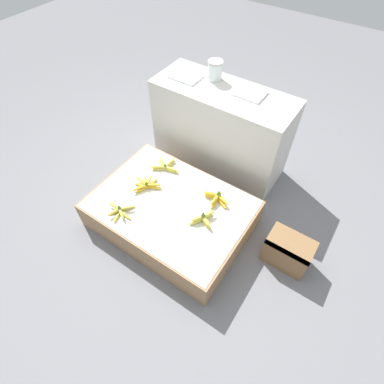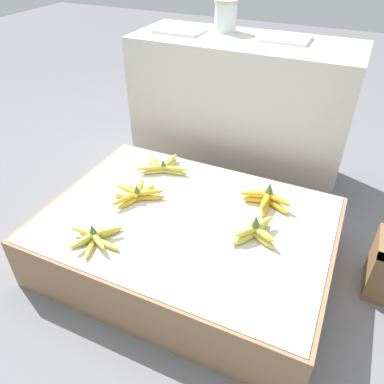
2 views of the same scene
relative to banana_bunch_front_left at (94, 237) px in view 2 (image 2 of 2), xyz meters
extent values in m
plane|color=slate|center=(0.27, 0.29, -0.29)|extent=(10.00, 10.00, 0.00)
cube|color=#997551|center=(0.27, 0.29, -0.16)|extent=(1.22, 0.88, 0.26)
cube|color=silver|center=(0.27, 0.29, -0.03)|extent=(1.18, 0.86, 0.00)
cube|color=beige|center=(0.21, 1.13, 0.11)|extent=(1.20, 0.48, 0.79)
ellipsoid|color=#DBCC4C|center=(-0.06, 0.02, -0.01)|extent=(0.13, 0.05, 0.02)
ellipsoid|color=#DBCC4C|center=(-0.03, -0.02, -0.01)|extent=(0.10, 0.12, 0.02)
ellipsoid|color=#DBCC4C|center=(0.01, -0.04, -0.01)|extent=(0.06, 0.13, 0.02)
ellipsoid|color=#DBCC4C|center=(0.06, 0.00, -0.01)|extent=(0.13, 0.04, 0.02)
ellipsoid|color=#DBCC4C|center=(0.03, 0.05, -0.01)|extent=(0.09, 0.12, 0.02)
ellipsoid|color=#DBCC4C|center=(-0.05, 0.00, 0.01)|extent=(0.13, 0.03, 0.02)
ellipsoid|color=#DBCC4C|center=(-0.02, -0.03, 0.01)|extent=(0.06, 0.13, 0.02)
ellipsoid|color=#DBCC4C|center=(0.03, -0.01, 0.01)|extent=(0.12, 0.09, 0.02)
ellipsoid|color=#DBCC4C|center=(0.03, 0.04, 0.01)|extent=(0.11, 0.11, 0.02)
cone|color=#4C7533|center=(0.00, 0.01, 0.04)|extent=(0.03, 0.03, 0.04)
ellipsoid|color=gold|center=(0.06, 0.33, -0.01)|extent=(0.13, 0.08, 0.02)
ellipsoid|color=gold|center=(0.02, 0.36, -0.01)|extent=(0.04, 0.14, 0.02)
ellipsoid|color=gold|center=(-0.02, 0.34, -0.01)|extent=(0.12, 0.11, 0.02)
ellipsoid|color=gold|center=(-0.03, 0.29, -0.01)|extent=(0.14, 0.06, 0.02)
ellipsoid|color=gold|center=(0.00, 0.27, -0.01)|extent=(0.07, 0.14, 0.02)
ellipsoid|color=gold|center=(0.05, 0.33, 0.01)|extent=(0.13, 0.10, 0.02)
ellipsoid|color=gold|center=(0.00, 0.34, 0.01)|extent=(0.06, 0.14, 0.02)
ellipsoid|color=gold|center=(-0.04, 0.31, 0.01)|extent=(0.14, 0.04, 0.02)
ellipsoid|color=gold|center=(-0.01, 0.25, 0.01)|extent=(0.08, 0.13, 0.02)
cone|color=#4C7533|center=(0.01, 0.30, 0.04)|extent=(0.03, 0.03, 0.04)
ellipsoid|color=#DBCC4C|center=(0.53, 0.25, -0.01)|extent=(0.09, 0.12, 0.03)
ellipsoid|color=#DBCC4C|center=(0.60, 0.27, -0.01)|extent=(0.12, 0.08, 0.03)
ellipsoid|color=#DBCC4C|center=(0.57, 0.33, -0.01)|extent=(0.07, 0.12, 0.03)
ellipsoid|color=#DBCC4C|center=(0.54, 0.27, 0.02)|extent=(0.10, 0.11, 0.03)
ellipsoid|color=#DBCC4C|center=(0.60, 0.28, 0.02)|extent=(0.12, 0.08, 0.03)
ellipsoid|color=#DBCC4C|center=(0.58, 0.33, 0.02)|extent=(0.08, 0.12, 0.03)
cone|color=#4C7533|center=(0.56, 0.29, 0.06)|extent=(0.04, 0.04, 0.05)
ellipsoid|color=#DBCC4C|center=(0.07, 0.56, -0.01)|extent=(0.15, 0.05, 0.02)
ellipsoid|color=#DBCC4C|center=(0.02, 0.61, -0.01)|extent=(0.03, 0.15, 0.02)
ellipsoid|color=#DBCC4C|center=(-0.05, 0.58, -0.01)|extent=(0.14, 0.08, 0.02)
ellipsoid|color=#DBCC4C|center=(-0.02, 0.53, -0.01)|extent=(0.13, 0.10, 0.02)
ellipsoid|color=#DBCC4C|center=(0.06, 0.56, 0.01)|extent=(0.15, 0.05, 0.02)
ellipsoid|color=#DBCC4C|center=(0.01, 0.62, 0.01)|extent=(0.03, 0.15, 0.02)
ellipsoid|color=#DBCC4C|center=(-0.05, 0.59, 0.01)|extent=(0.13, 0.10, 0.02)
ellipsoid|color=#DBCC4C|center=(-0.04, 0.52, 0.01)|extent=(0.13, 0.10, 0.02)
cone|color=#4C7533|center=(0.01, 0.55, 0.04)|extent=(0.03, 0.03, 0.04)
ellipsoid|color=gold|center=(0.52, 0.52, -0.01)|extent=(0.15, 0.08, 0.03)
ellipsoid|color=gold|center=(0.56, 0.48, -0.01)|extent=(0.04, 0.16, 0.03)
ellipsoid|color=gold|center=(0.59, 0.51, -0.01)|extent=(0.15, 0.10, 0.03)
ellipsoid|color=gold|center=(0.51, 0.52, 0.02)|extent=(0.15, 0.08, 0.03)
ellipsoid|color=gold|center=(0.55, 0.50, 0.02)|extent=(0.03, 0.15, 0.03)
ellipsoid|color=gold|center=(0.59, 0.52, 0.02)|extent=(0.15, 0.08, 0.03)
cone|color=#4C7533|center=(0.55, 0.53, 0.06)|extent=(0.04, 0.04, 0.05)
cylinder|color=silver|center=(0.06, 1.23, 0.58)|extent=(0.12, 0.12, 0.14)
cylinder|color=#B7B2A8|center=(0.06, 1.23, 0.66)|extent=(0.13, 0.13, 0.02)
cube|color=white|center=(0.40, 1.20, 0.52)|extent=(0.24, 0.19, 0.02)
cube|color=white|center=(-0.16, 1.12, 0.52)|extent=(0.26, 0.18, 0.02)
camera|label=1|loc=(1.20, -0.79, 1.84)|focal=28.00mm
camera|label=2|loc=(0.80, -0.82, 1.01)|focal=35.00mm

